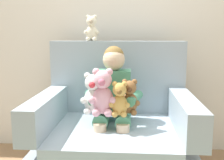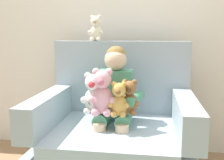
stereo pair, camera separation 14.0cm
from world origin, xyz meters
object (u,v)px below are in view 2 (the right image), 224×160
(armchair, at_px, (116,138))
(plush_cream_on_backrest, at_px, (96,29))
(plush_honey, at_px, (119,100))
(plush_brown, at_px, (129,98))
(plush_white, at_px, (93,94))
(seated_child, at_px, (114,95))
(plush_pink, at_px, (102,93))

(armchair, xyz_separation_m, plush_cream_on_backrest, (-0.22, 0.34, 0.83))
(plush_honey, height_order, plush_brown, plush_brown)
(plush_white, height_order, plush_brown, plush_white)
(plush_brown, bearing_deg, seated_child, 120.35)
(plush_brown, xyz_separation_m, plush_cream_on_backrest, (-0.33, 0.44, 0.49))
(seated_child, xyz_separation_m, plush_pink, (-0.06, -0.16, 0.05))
(plush_white, xyz_separation_m, plush_cream_on_backrest, (-0.07, 0.45, 0.47))
(plush_brown, xyz_separation_m, plush_pink, (-0.18, -0.03, 0.04))
(plush_honey, relative_size, plush_pink, 0.74)
(seated_child, relative_size, plush_white, 2.79)
(seated_child, distance_m, plush_honey, 0.19)
(plush_white, bearing_deg, plush_brown, -12.82)
(armchair, distance_m, plush_cream_on_backrest, 0.92)
(plush_honey, height_order, plush_pink, plush_pink)
(armchair, bearing_deg, seated_child, 124.08)
(seated_child, distance_m, plush_brown, 0.18)
(plush_brown, height_order, plush_cream_on_backrest, plush_cream_on_backrest)
(plush_white, distance_m, plush_pink, 0.08)
(plush_honey, distance_m, plush_cream_on_backrest, 0.74)
(plush_white, bearing_deg, armchair, 23.08)
(plush_white, distance_m, plush_brown, 0.26)
(armchair, relative_size, plush_honey, 4.66)
(armchair, distance_m, seated_child, 0.33)
(plush_honey, height_order, plush_cream_on_backrest, plush_cream_on_backrest)
(plush_brown, bearing_deg, armchair, 122.09)
(armchair, bearing_deg, plush_cream_on_backrest, 123.11)
(seated_child, xyz_separation_m, plush_honey, (0.06, -0.18, 0.01))
(seated_child, xyz_separation_m, plush_cream_on_backrest, (-0.20, 0.31, 0.50))
(seated_child, bearing_deg, plush_brown, -52.79)
(plush_pink, xyz_separation_m, plush_cream_on_backrest, (-0.14, 0.47, 0.45))
(armchair, bearing_deg, plush_white, -142.85)
(plush_brown, relative_size, plush_cream_on_backrest, 1.15)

